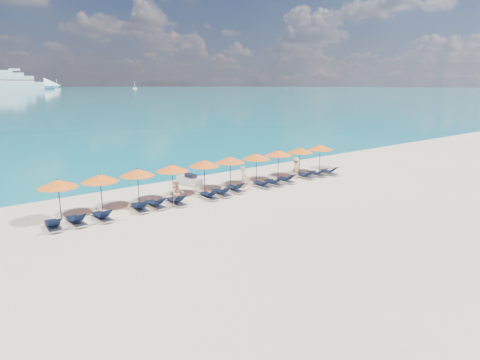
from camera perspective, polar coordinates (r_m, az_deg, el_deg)
ground at (r=23.40m, az=4.48°, el=-4.22°), size 1400.00×1400.00×0.00m
cruise_ship at (r=631.59m, az=-29.94°, el=11.95°), size 128.15×52.18×35.42m
sailboat_near at (r=552.63m, az=-24.52°, el=11.72°), size 6.81×2.27×12.48m
sailboat_far at (r=641.51m, az=-14.71°, el=12.56°), size 6.35×2.12×11.65m
jetski at (r=29.36m, az=-7.19°, el=0.02°), size 1.10×2.24×0.77m
beachgoer_a at (r=26.81m, az=0.51°, el=0.09°), size 0.77×0.68×1.78m
beachgoer_b at (r=24.02m, az=-8.87°, el=-1.92°), size 0.85×0.61×1.58m
beachgoer_c at (r=30.94m, az=7.91°, el=1.70°), size 1.18×0.74×1.70m
umbrella_0 at (r=23.11m, az=-24.49°, el=-0.46°), size 2.10×2.10×2.28m
umbrella_1 at (r=23.58m, az=-19.29°, el=0.26°), size 2.10×2.10×2.28m
umbrella_2 at (r=24.48m, az=-14.39°, el=1.07°), size 2.10×2.10×2.28m
umbrella_3 at (r=25.31m, az=-9.59°, el=1.71°), size 2.10×2.10×2.28m
umbrella_4 at (r=26.57m, az=-5.10°, el=2.40°), size 2.10×2.10×2.28m
umbrella_5 at (r=27.75m, az=-1.40°, el=2.93°), size 2.10×2.10×2.28m
umbrella_6 at (r=29.01m, az=2.35°, el=3.39°), size 2.10×2.10×2.28m
umbrella_7 at (r=30.62m, az=5.50°, el=3.87°), size 2.10×2.10×2.28m
umbrella_8 at (r=32.12m, az=8.54°, el=4.24°), size 2.10×2.10×2.28m
umbrella_9 at (r=33.86m, az=11.35°, el=4.59°), size 2.10×2.10×2.28m
lounger_0 at (r=22.22m, az=-25.04°, el=-5.84°), size 0.71×1.73×0.66m
lounger_1 at (r=22.44m, az=-22.26°, el=-5.38°), size 0.75×1.74×0.66m
lounger_2 at (r=22.66m, az=-19.01°, el=-4.92°), size 0.79×1.75×0.66m
lounger_3 at (r=23.66m, az=-14.09°, el=-3.80°), size 0.73×1.74×0.66m
lounger_4 at (r=24.06m, az=-11.91°, el=-3.40°), size 0.76×1.75×0.66m
lounger_5 at (r=24.40m, az=-9.06°, el=-3.03°), size 0.64×1.71×0.66m
lounger_6 at (r=25.44m, az=-4.44°, el=-2.22°), size 0.64×1.71×0.66m
lounger_7 at (r=26.08m, az=-2.62°, el=-1.79°), size 0.62×1.70×0.66m
lounger_8 at (r=26.99m, az=-0.73°, el=-1.25°), size 0.72×1.73×0.66m
lounger_9 at (r=28.16m, az=3.23°, el=-0.64°), size 0.66×1.71×0.66m
lounger_10 at (r=28.84m, az=4.89°, el=-0.33°), size 0.74×1.74×0.66m
lounger_11 at (r=29.74m, az=6.58°, el=0.05°), size 0.65×1.71×0.66m
lounger_12 at (r=31.30m, az=9.36°, el=0.64°), size 0.71×1.73×0.66m
lounger_13 at (r=32.12m, az=10.95°, el=0.90°), size 0.69×1.73×0.66m
lounger_14 at (r=32.90m, az=12.50°, el=1.12°), size 0.68×1.72×0.66m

